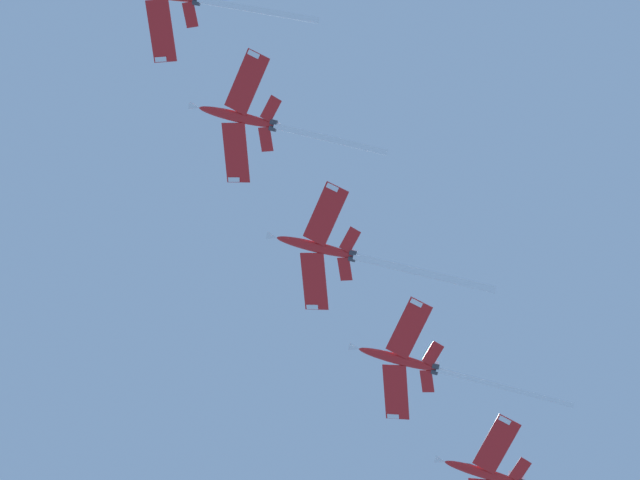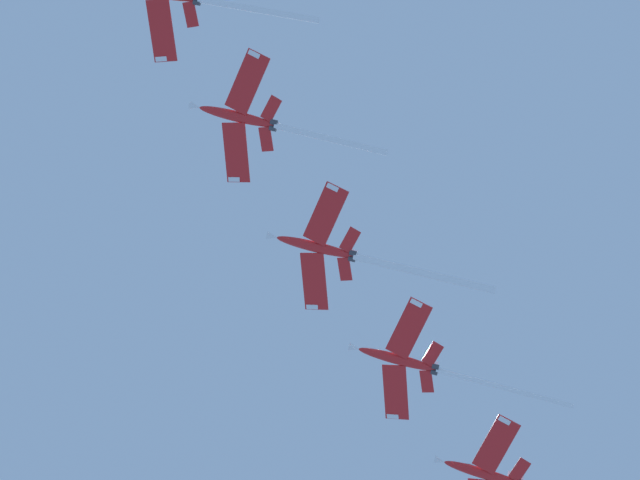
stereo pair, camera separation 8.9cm
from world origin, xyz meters
name	(u,v)px [view 2 (the right image)]	position (x,y,z in m)	size (l,w,h in m)	color
jet_second	(259,122)	(15.15, -1.56, 133.05)	(20.18, 29.60, 9.69)	red
jet_third	(351,256)	(31.39, -18.03, 127.50)	(20.18, 33.45, 10.37)	red
jet_fourth	(418,365)	(45.64, -30.57, 124.55)	(20.18, 32.60, 10.16)	red
jet_fifth	(503,479)	(60.15, -46.08, 120.36)	(20.18, 31.46, 10.03)	red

